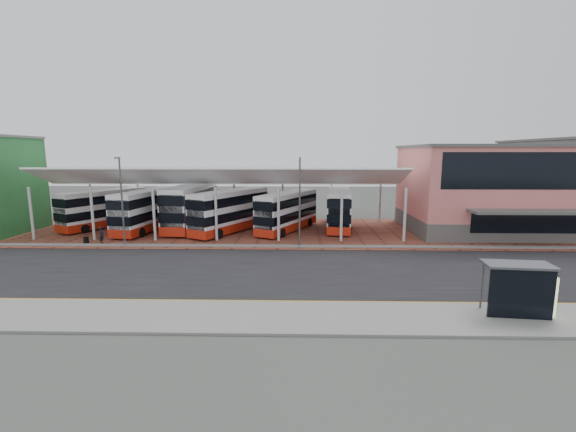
% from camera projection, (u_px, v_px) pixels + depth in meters
% --- Properties ---
extents(ground, '(140.00, 140.00, 0.00)m').
position_uv_depth(ground, '(273.00, 267.00, 28.74)').
color(ground, '#3C3E3A').
extents(road, '(120.00, 14.00, 0.02)m').
position_uv_depth(road, '(272.00, 271.00, 27.75)').
color(road, black).
rests_on(road, ground).
extents(forecourt, '(72.00, 16.00, 0.06)m').
position_uv_depth(forecourt, '(299.00, 232.00, 41.51)').
color(forecourt, brown).
rests_on(forecourt, ground).
extents(sidewalk, '(120.00, 4.00, 0.14)m').
position_uv_depth(sidewalk, '(263.00, 317.00, 19.85)').
color(sidewalk, slate).
rests_on(sidewalk, ground).
extents(north_kerb, '(120.00, 0.80, 0.14)m').
position_uv_depth(north_kerb, '(277.00, 246.00, 34.84)').
color(north_kerb, slate).
rests_on(north_kerb, ground).
extents(yellow_line_near, '(120.00, 0.12, 0.01)m').
position_uv_depth(yellow_line_near, '(266.00, 303.00, 21.83)').
color(yellow_line_near, '#CF8400').
rests_on(yellow_line_near, road).
extents(yellow_line_far, '(120.00, 0.12, 0.01)m').
position_uv_depth(yellow_line_far, '(266.00, 301.00, 22.13)').
color(yellow_line_far, '#CF8400').
rests_on(yellow_line_far, road).
extents(canopy, '(37.00, 11.63, 7.07)m').
position_uv_depth(canopy, '(226.00, 177.00, 41.68)').
color(canopy, silver).
rests_on(canopy, ground).
extents(terminal, '(18.40, 14.40, 9.25)m').
position_uv_depth(terminal, '(495.00, 188.00, 41.20)').
color(terminal, '#54524F').
rests_on(terminal, ground).
extents(lamp_west, '(0.16, 0.90, 8.07)m').
position_uv_depth(lamp_west, '(122.00, 199.00, 34.53)').
color(lamp_west, '#4C4E53').
rests_on(lamp_west, ground).
extents(lamp_east, '(0.16, 0.90, 8.07)m').
position_uv_depth(lamp_east, '(300.00, 199.00, 34.17)').
color(lamp_east, '#4C4E53').
rests_on(lamp_east, ground).
extents(bus_0, '(6.87, 10.12, 4.21)m').
position_uv_depth(bus_0, '(104.00, 209.00, 43.60)').
color(bus_0, white).
rests_on(bus_0, forecourt).
extents(bus_1, '(4.05, 10.91, 4.39)m').
position_uv_depth(bus_1, '(147.00, 210.00, 41.83)').
color(bus_1, white).
rests_on(bus_1, forecourt).
extents(bus_2, '(3.53, 11.84, 4.82)m').
position_uv_depth(bus_2, '(191.00, 207.00, 43.17)').
color(bus_2, white).
rests_on(bus_2, forecourt).
extents(bus_3, '(7.33, 10.62, 4.43)m').
position_uv_depth(bus_3, '(231.00, 211.00, 41.13)').
color(bus_3, white).
rests_on(bus_3, forecourt).
extents(bus_4, '(6.60, 10.09, 4.17)m').
position_uv_depth(bus_4, '(287.00, 212.00, 41.59)').
color(bus_4, white).
rests_on(bus_4, forecourt).
extents(bus_5, '(3.51, 10.74, 4.35)m').
position_uv_depth(bus_5, '(339.00, 209.00, 43.25)').
color(bus_5, white).
rests_on(bus_5, forecourt).
extents(pedestrian, '(0.42, 0.61, 1.64)m').
position_uv_depth(pedestrian, '(101.00, 235.00, 35.65)').
color(pedestrian, black).
rests_on(pedestrian, forecourt).
extents(suitcase, '(0.37, 0.27, 0.64)m').
position_uv_depth(suitcase, '(86.00, 240.00, 35.89)').
color(suitcase, black).
rests_on(suitcase, forecourt).
extents(bus_shelter, '(3.50, 1.88, 2.69)m').
position_uv_depth(bus_shelter, '(525.00, 285.00, 19.53)').
color(bus_shelter, black).
rests_on(bus_shelter, sidewalk).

